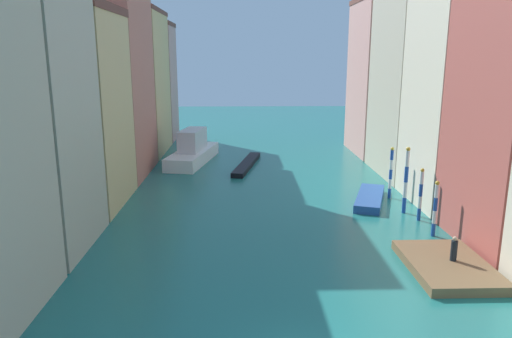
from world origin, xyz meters
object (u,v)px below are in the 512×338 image
Objects in this scene: waterfront_dock at (447,266)px; person_on_dock at (454,249)px; mooring_pole_1 at (421,194)px; motorboat_0 at (370,198)px; mooring_pole_0 at (435,208)px; gondola_black at (247,164)px; mooring_pole_2 at (406,180)px; vaporetto_white at (193,151)px; mooring_pole_3 at (391,172)px.

person_on_dock reaches higher than waterfront_dock.
motorboat_0 is at bearing 117.28° from mooring_pole_1.
mooring_pole_0 is 24.74m from gondola_black.
mooring_pole_2 is 26.15m from vaporetto_white.
waterfront_dock is 10.50m from mooring_pole_2.
mooring_pole_2 is 20.48m from gondola_black.
mooring_pole_2 is 0.44× the size of vaporetto_white.
mooring_pole_1 is at bearing -73.57° from mooring_pole_2.
person_on_dock is at bearing -66.84° from gondola_black.
mooring_pole_1 is at bearing 80.18° from waterfront_dock.
vaporetto_white is at bearing 120.63° from waterfront_dock.
waterfront_dock is 8.73m from mooring_pole_1.
mooring_pole_2 is 0.71× the size of motorboat_0.
mooring_pole_2 reaches higher than mooring_pole_1.
mooring_pole_0 reaches higher than motorboat_0.
waterfront_dock is 0.89× the size of motorboat_0.
gondola_black is (-12.28, 21.41, -1.71)m from mooring_pole_0.
mooring_pole_0 is 0.32× the size of vaporetto_white.
mooring_pole_3 is at bearing 91.49° from mooring_pole_0.
gondola_black is 1.51× the size of motorboat_0.
motorboat_0 is (-2.21, 7.83, -1.64)m from mooring_pole_0.
gondola_black is (-11.95, 16.46, -2.39)m from mooring_pole_2.
person_on_dock reaches higher than motorboat_0.
vaporetto_white is at bearing 121.21° from person_on_dock.
vaporetto_white is (-18.21, 14.81, -0.94)m from mooring_pole_3.
mooring_pole_2 is (0.60, 10.09, 1.44)m from person_on_dock.
vaporetto_white is at bearing 127.81° from mooring_pole_0.
waterfront_dock is 1.69× the size of mooring_pole_0.
waterfront_dock is 1.25× the size of mooring_pole_2.
mooring_pole_0 reaches higher than gondola_black.
mooring_pole_2 reaches higher than mooring_pole_3.
vaporetto_white is (-18.44, 23.76, -0.65)m from mooring_pole_0.
mooring_pole_1 is at bearing -62.72° from motorboat_0.
mooring_pole_1 is (1.46, 8.43, 1.75)m from waterfront_dock.
person_on_dock is at bearing -93.38° from mooring_pole_2.
mooring_pole_1 is (0.19, 3.18, 0.06)m from mooring_pole_0.
person_on_dock is (0.34, 0.10, 0.93)m from waterfront_dock.
waterfront_dock is 1.00m from person_on_dock.
mooring_pole_1 reaches higher than person_on_dock.
vaporetto_white reaches higher than waterfront_dock.
mooring_pole_2 is (0.94, 10.19, 2.37)m from waterfront_dock.
motorboat_0 reaches higher than waterfront_dock.
mooring_pole_0 is at bearing -60.15° from gondola_black.
mooring_pole_3 reaches higher than person_on_dock.
mooring_pole_2 is at bearing -46.09° from vaporetto_white.
gondola_black is at bearing 119.85° from mooring_pole_0.
person_on_dock is at bearing -84.36° from motorboat_0.
mooring_pole_1 is 22.15m from gondola_black.
mooring_pole_1 is at bearing 86.59° from mooring_pole_0.
motorboat_0 is at bearing 95.64° from person_on_dock.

